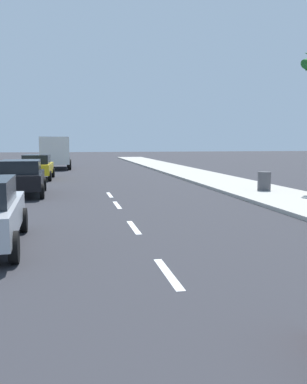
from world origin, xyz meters
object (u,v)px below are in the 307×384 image
(delivery_truck, at_px, (55,152))
(trash_bin_far, at_px, (264,181))
(parked_car_yellow, at_px, (37,166))
(parked_car_black, at_px, (21,176))

(delivery_truck, distance_m, trash_bin_far, 22.21)
(parked_car_yellow, height_order, trash_bin_far, parked_car_yellow)
(delivery_truck, bearing_deg, trash_bin_far, -64.43)
(trash_bin_far, bearing_deg, parked_car_black, 171.82)
(delivery_truck, xyz_separation_m, trash_bin_far, (10.10, -19.76, -0.93))
(parked_car_black, height_order, trash_bin_far, parked_car_black)
(parked_car_black, xyz_separation_m, parked_car_yellow, (0.08, 7.79, -0.00))
(parked_car_yellow, height_order, delivery_truck, delivery_truck)
(parked_car_black, distance_m, parked_car_yellow, 7.79)
(parked_car_yellow, bearing_deg, parked_car_black, -89.01)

